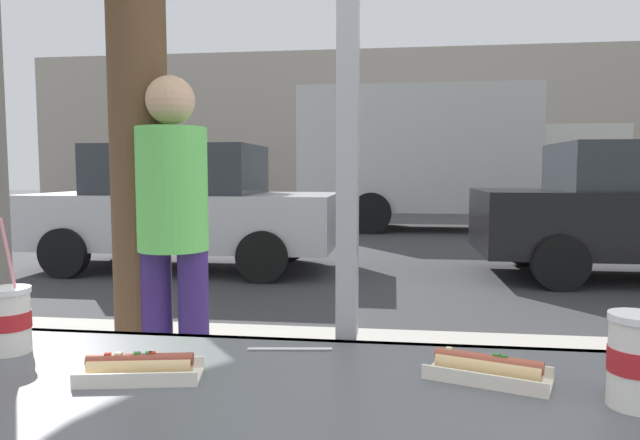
{
  "coord_description": "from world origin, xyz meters",
  "views": [
    {
      "loc": [
        0.11,
        -1.29,
        1.36
      ],
      "look_at": [
        -0.45,
        3.01,
        0.99
      ],
      "focal_mm": 31.97,
      "sensor_mm": 36.0,
      "label": 1
    }
  ],
  "objects": [
    {
      "name": "loose_straw",
      "position": [
        -0.12,
        -0.06,
        0.96
      ],
      "size": [
        0.19,
        0.03,
        0.01
      ],
      "primitive_type": "cylinder",
      "rotation": [
        0.0,
        1.57,
        0.13
      ],
      "color": "white",
      "rests_on": "window_counter"
    },
    {
      "name": "parked_car_silver",
      "position": [
        -2.79,
        6.3,
        0.87
      ],
      "size": [
        4.18,
        1.91,
        1.72
      ],
      "color": "#BCBCC1",
      "rests_on": "ground"
    },
    {
      "name": "soda_cup_right",
      "position": [
        -0.73,
        -0.15,
        1.03
      ],
      "size": [
        0.09,
        0.09,
        0.3
      ],
      "color": "silver",
      "rests_on": "window_counter"
    },
    {
      "name": "ground_plane",
      "position": [
        0.0,
        8.0,
        0.0
      ],
      "size": [
        60.0,
        60.0,
        0.0
      ],
      "primitive_type": "plane",
      "color": "#38383A"
    },
    {
      "name": "hotdog_tray_near",
      "position": [
        0.29,
        -0.19,
        0.98
      ],
      "size": [
        0.25,
        0.17,
        0.05
      ],
      "color": "beige",
      "rests_on": "window_counter"
    },
    {
      "name": "pedestrian",
      "position": [
        -0.89,
        1.2,
        1.09
      ],
      "size": [
        0.32,
        0.32,
        1.63
      ],
      "color": "navy",
      "rests_on": "sidewalk_strip"
    },
    {
      "name": "box_truck",
      "position": [
        1.26,
        12.25,
        1.74
      ],
      "size": [
        7.0,
        2.44,
        3.24
      ],
      "color": "beige",
      "rests_on": "ground"
    },
    {
      "name": "building_facade_far",
      "position": [
        0.0,
        20.55,
        2.92
      ],
      "size": [
        28.0,
        1.2,
        5.83
      ],
      "primitive_type": "cube",
      "color": "#A89E8E",
      "rests_on": "ground"
    },
    {
      "name": "sidewalk_strip",
      "position": [
        0.0,
        1.6,
        0.08
      ],
      "size": [
        16.0,
        2.8,
        0.16
      ],
      "primitive_type": "cube",
      "color": "#B2ADA3",
      "rests_on": "ground"
    },
    {
      "name": "soda_cup_left",
      "position": [
        0.52,
        -0.28,
        1.04
      ],
      "size": [
        0.09,
        0.09,
        0.32
      ],
      "color": "silver",
      "rests_on": "window_counter"
    },
    {
      "name": "hotdog_tray_far",
      "position": [
        -0.37,
        -0.27,
        0.98
      ],
      "size": [
        0.25,
        0.14,
        0.05
      ],
      "color": "silver",
      "rests_on": "window_counter"
    }
  ]
}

